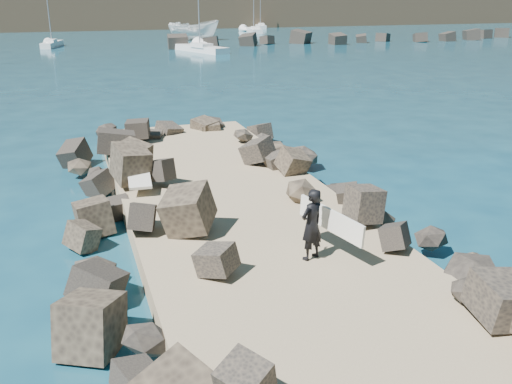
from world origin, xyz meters
TOP-DOWN VIEW (x-y plane):
  - ground at (0.00, 0.00)m, footprint 800.00×800.00m
  - jetty at (0.00, -2.00)m, footprint 6.00×26.00m
  - riprap_left at (-2.90, -1.50)m, footprint 2.60×22.00m
  - riprap_right at (2.90, -1.50)m, footprint 2.60×22.00m
  - breakwater_secondary at (35.00, 55.00)m, footprint 52.00×4.00m
  - surfboard_resting at (-2.36, 3.20)m, footprint 0.82×2.59m
  - boat_imported at (13.09, 65.28)m, footprint 7.19×3.91m
  - surfer_with_board at (0.62, -3.13)m, footprint 1.13×1.92m
  - sailboat_d at (25.99, 78.42)m, footprint 2.56×7.32m
  - sailboat_c at (10.25, 49.44)m, footprint 4.81×8.64m
  - sailboat_b at (-5.22, 60.24)m, footprint 2.69×5.69m
  - sailboat_f at (30.46, 88.26)m, footprint 1.74×5.31m

SIDE VIEW (x-z plane):
  - ground at x=0.00m, z-range 0.00..0.00m
  - jetty at x=0.00m, z-range 0.00..0.60m
  - sailboat_c at x=10.25m, z-range -4.72..5.42m
  - sailboat_d at x=25.99m, z-range -3.97..4.66m
  - sailboat_b at x=-5.22m, z-range -3.09..3.79m
  - sailboat_f at x=30.46m, z-range -2.89..3.59m
  - riprap_left at x=-2.90m, z-range 0.00..1.00m
  - riprap_right at x=2.90m, z-range 0.00..1.00m
  - breakwater_secondary at x=35.00m, z-range 0.00..1.20m
  - surfboard_resting at x=-2.36m, z-range 1.00..1.09m
  - boat_imported at x=13.09m, z-range 0.00..2.63m
  - surfer_with_board at x=0.62m, z-range 0.61..2.22m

